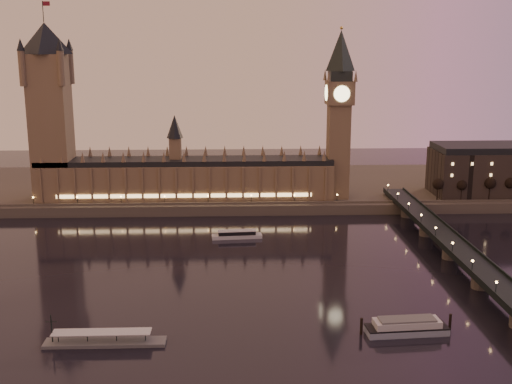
# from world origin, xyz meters

# --- Properties ---
(ground) EXTENTS (700.00, 700.00, 0.00)m
(ground) POSITION_xyz_m (0.00, 0.00, 0.00)
(ground) COLOR black
(ground) RESTS_ON ground
(far_embankment) EXTENTS (560.00, 130.00, 6.00)m
(far_embankment) POSITION_xyz_m (30.00, 165.00, 3.00)
(far_embankment) COLOR #423D35
(far_embankment) RESTS_ON ground
(palace_of_westminster) EXTENTS (180.00, 26.62, 52.00)m
(palace_of_westminster) POSITION_xyz_m (-40.12, 120.99, 21.71)
(palace_of_westminster) COLOR brown
(palace_of_westminster) RESTS_ON ground
(victoria_tower) EXTENTS (31.68, 31.68, 118.00)m
(victoria_tower) POSITION_xyz_m (-120.00, 121.00, 65.79)
(victoria_tower) COLOR brown
(victoria_tower) RESTS_ON ground
(big_ben) EXTENTS (17.68, 17.68, 104.00)m
(big_ben) POSITION_xyz_m (53.99, 120.99, 63.95)
(big_ben) COLOR brown
(big_ben) RESTS_ON ground
(westminster_bridge) EXTENTS (13.20, 260.00, 15.30)m
(westminster_bridge) POSITION_xyz_m (91.61, 0.00, 5.52)
(westminster_bridge) COLOR black
(westminster_bridge) RESTS_ON ground
(bare_tree_0) EXTENTS (6.57, 6.57, 13.35)m
(bare_tree_0) POSITION_xyz_m (113.85, 109.00, 15.98)
(bare_tree_0) COLOR black
(bare_tree_0) RESTS_ON ground
(bare_tree_1) EXTENTS (6.57, 6.57, 13.35)m
(bare_tree_1) POSITION_xyz_m (129.29, 109.00, 15.98)
(bare_tree_1) COLOR black
(bare_tree_1) RESTS_ON ground
(bare_tree_2) EXTENTS (6.57, 6.57, 13.35)m
(bare_tree_2) POSITION_xyz_m (144.73, 109.00, 15.98)
(bare_tree_2) COLOR black
(bare_tree_2) RESTS_ON ground
(cruise_boat_a) EXTENTS (26.63, 7.79, 4.20)m
(cruise_boat_a) POSITION_xyz_m (-9.17, 55.89, 1.85)
(cruise_boat_a) COLOR silver
(cruise_boat_a) RESTS_ON ground
(moored_barge) EXTENTS (33.28, 10.09, 6.11)m
(moored_barge) POSITION_xyz_m (49.66, -60.68, 2.58)
(moored_barge) COLOR #8694AB
(moored_barge) RESTS_ON ground
(pontoon_pier) EXTENTS (41.14, 6.86, 10.97)m
(pontoon_pier) POSITION_xyz_m (-55.31, -65.04, 1.18)
(pontoon_pier) COLOR #595B5E
(pontoon_pier) RESTS_ON ground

